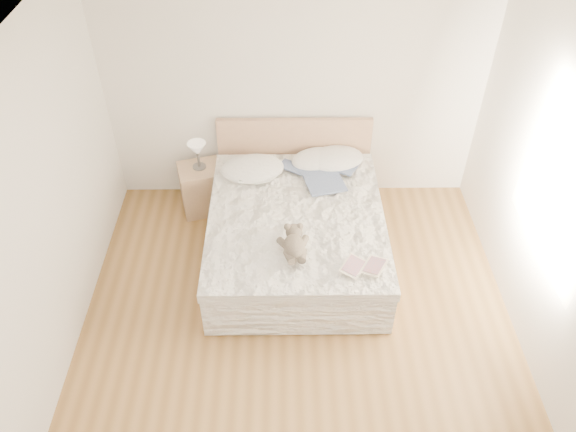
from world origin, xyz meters
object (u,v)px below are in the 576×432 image
object	(u,v)px
photo_book	(253,177)
teddy_bear	(294,252)
nightstand	(202,188)
childrens_book	(364,267)
bed	(296,230)
table_lamp	(197,150)

from	to	relation	value
photo_book	teddy_bear	bearing A→B (deg)	-78.53
nightstand	teddy_bear	distance (m)	1.75
nightstand	childrens_book	xyz separation A→B (m)	(1.62, -1.55, 0.35)
nightstand	teddy_bear	bearing A→B (deg)	-53.90
bed	nightstand	size ratio (longest dim) A/B	3.83
teddy_bear	childrens_book	bearing A→B (deg)	-21.81
childrens_book	bed	bearing A→B (deg)	154.67
childrens_book	table_lamp	bearing A→B (deg)	165.79
table_lamp	photo_book	bearing A→B (deg)	-24.12
childrens_book	nightstand	bearing A→B (deg)	166.17
nightstand	table_lamp	size ratio (longest dim) A/B	1.78
photo_book	childrens_book	distance (m)	1.65
table_lamp	photo_book	world-z (taller)	table_lamp
nightstand	table_lamp	world-z (taller)	table_lamp
bed	childrens_book	xyz separation A→B (m)	(0.57, -0.83, 0.32)
table_lamp	teddy_bear	bearing A→B (deg)	-54.33
bed	table_lamp	xyz separation A→B (m)	(-1.04, 0.74, 0.48)
bed	photo_book	xyz separation A→B (m)	(-0.44, 0.47, 0.32)
photo_book	childrens_book	xyz separation A→B (m)	(1.02, -1.30, 0.00)
nightstand	childrens_book	world-z (taller)	childrens_book
bed	photo_book	distance (m)	0.72
bed	childrens_book	world-z (taller)	bed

